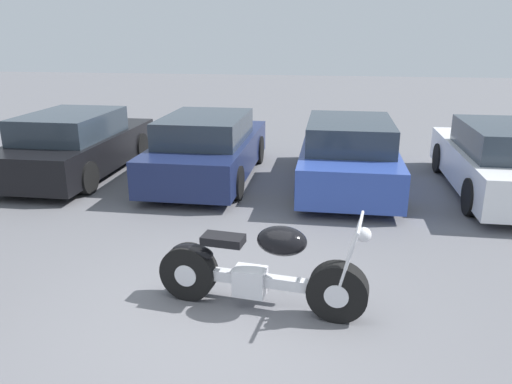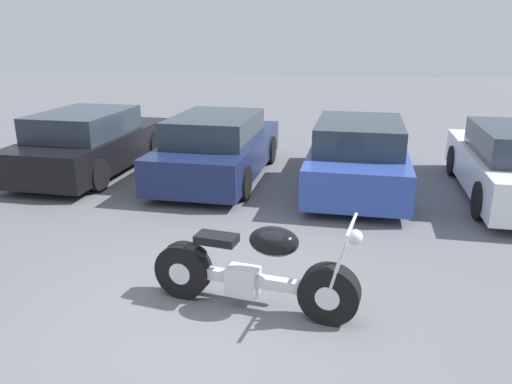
# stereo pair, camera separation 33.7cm
# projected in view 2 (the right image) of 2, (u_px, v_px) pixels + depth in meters

# --- Properties ---
(ground_plane) EXTENTS (60.00, 60.00, 0.00)m
(ground_plane) POSITION_uv_depth(u_px,v_px,m) (210.00, 323.00, 5.08)
(ground_plane) COLOR slate
(motorcycle) EXTENTS (2.26, 0.73, 1.10)m
(motorcycle) POSITION_uv_depth(u_px,v_px,m) (252.00, 271.00, 5.24)
(motorcycle) COLOR black
(motorcycle) RESTS_ON ground_plane
(parked_car_black) EXTENTS (1.79, 4.19, 1.30)m
(parked_car_black) POSITION_uv_depth(u_px,v_px,m) (91.00, 143.00, 10.40)
(parked_car_black) COLOR black
(parked_car_black) RESTS_ON ground_plane
(parked_car_navy) EXTENTS (1.79, 4.19, 1.30)m
(parked_car_navy) POSITION_uv_depth(u_px,v_px,m) (218.00, 148.00, 9.95)
(parked_car_navy) COLOR #19234C
(parked_car_navy) RESTS_ON ground_plane
(parked_car_blue) EXTENTS (1.79, 4.19, 1.30)m
(parked_car_blue) POSITION_uv_depth(u_px,v_px,m) (358.00, 155.00, 9.34)
(parked_car_blue) COLOR #2D479E
(parked_car_blue) RESTS_ON ground_plane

